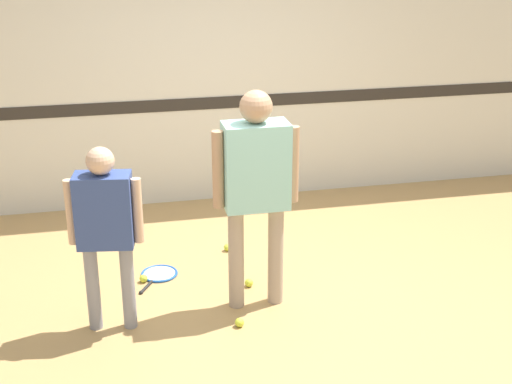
# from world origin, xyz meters

# --- Properties ---
(ground_plane) EXTENTS (16.00, 16.00, 0.00)m
(ground_plane) POSITION_xyz_m (0.00, 0.00, 0.00)
(ground_plane) COLOR tan
(wall_back) EXTENTS (16.00, 0.07, 3.20)m
(wall_back) POSITION_xyz_m (0.00, 2.26, 1.60)
(wall_back) COLOR silver
(wall_back) RESTS_ON ground_plane
(person_instructor) EXTENTS (0.63, 0.26, 1.65)m
(person_instructor) POSITION_xyz_m (-0.08, 0.02, 1.02)
(person_instructor) COLOR tan
(person_instructor) RESTS_ON ground_plane
(person_student_left) EXTENTS (0.51, 0.27, 1.35)m
(person_student_left) POSITION_xyz_m (-1.15, -0.09, 0.84)
(person_student_left) COLOR gray
(person_student_left) RESTS_ON ground_plane
(racket_spare_on_floor) EXTENTS (0.41, 0.51, 0.03)m
(racket_spare_on_floor) POSITION_xyz_m (-0.77, 0.63, 0.01)
(racket_spare_on_floor) COLOR blue
(racket_spare_on_floor) RESTS_ON ground_plane
(tennis_ball_near_instructor) EXTENTS (0.07, 0.07, 0.07)m
(tennis_ball_near_instructor) POSITION_xyz_m (-0.27, -0.29, 0.03)
(tennis_ball_near_instructor) COLOR #CCE038
(tennis_ball_near_instructor) RESTS_ON ground_plane
(tennis_ball_by_spare_racket) EXTENTS (0.07, 0.07, 0.07)m
(tennis_ball_by_spare_racket) POSITION_xyz_m (-0.89, 0.54, 0.03)
(tennis_ball_by_spare_racket) COLOR #CCE038
(tennis_ball_by_spare_racket) RESTS_ON ground_plane
(tennis_ball_stray_left) EXTENTS (0.07, 0.07, 0.07)m
(tennis_ball_stray_left) POSITION_xyz_m (-0.08, 0.28, 0.03)
(tennis_ball_stray_left) COLOR #CCE038
(tennis_ball_stray_left) RESTS_ON ground_plane
(tennis_ball_stray_right) EXTENTS (0.07, 0.07, 0.07)m
(tennis_ball_stray_right) POSITION_xyz_m (-0.13, 0.96, 0.03)
(tennis_ball_stray_right) COLOR #CCE038
(tennis_ball_stray_right) RESTS_ON ground_plane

